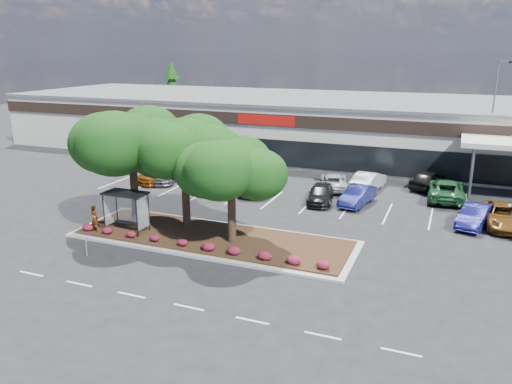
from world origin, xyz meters
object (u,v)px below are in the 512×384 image
at_px(light_pole, 491,130).
at_px(car_1, 165,173).
at_px(car_0, 166,172).
at_px(survey_stake, 86,245).

bearing_deg(light_pole, car_1, -159.35).
xyz_separation_m(light_pole, car_0, (-26.96, -9.88, -4.01)).
bearing_deg(survey_stake, car_0, 106.71).
height_order(light_pole, survey_stake, light_pole).
bearing_deg(light_pole, car_0, -159.88).
height_order(car_0, car_1, car_1).
height_order(survey_stake, car_1, car_1).
bearing_deg(car_1, car_0, 120.42).
bearing_deg(survey_stake, car_1, 106.81).
bearing_deg(car_1, light_pole, 40.53).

